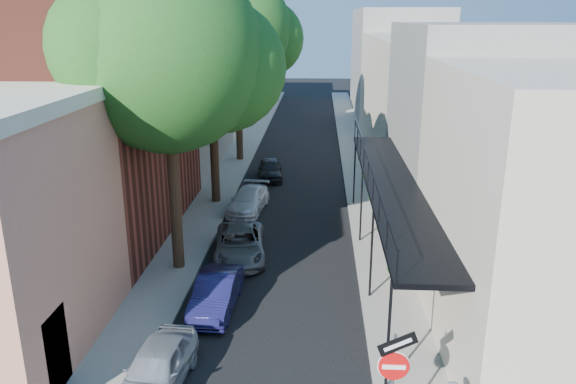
# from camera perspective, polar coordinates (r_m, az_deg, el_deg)

# --- Properties ---
(road_surface) EXTENTS (6.00, 64.00, 0.01)m
(road_surface) POSITION_cam_1_polar(r_m,az_deg,el_deg) (40.52, 1.04, 4.19)
(road_surface) COLOR black
(road_surface) RESTS_ON ground
(sidewalk_left) EXTENTS (2.00, 64.00, 0.12)m
(sidewalk_left) POSITION_cam_1_polar(r_m,az_deg,el_deg) (40.85, -4.59, 4.32)
(sidewalk_left) COLOR gray
(sidewalk_left) RESTS_ON ground
(sidewalk_right) EXTENTS (2.00, 64.00, 0.12)m
(sidewalk_right) POSITION_cam_1_polar(r_m,az_deg,el_deg) (40.56, 6.71, 4.16)
(sidewalk_right) COLOR gray
(sidewalk_right) RESTS_ON ground
(buildings_left) EXTENTS (10.10, 59.10, 12.00)m
(buildings_left) POSITION_cam_1_polar(r_m,az_deg,el_deg) (39.91, -12.70, 10.76)
(buildings_left) COLOR tan
(buildings_left) RESTS_ON ground
(buildings_right) EXTENTS (9.80, 55.00, 10.00)m
(buildings_right) POSITION_cam_1_polar(r_m,az_deg,el_deg) (39.92, 14.26, 9.91)
(buildings_right) COLOR #C0B39E
(buildings_right) RESTS_ON ground
(sign_post) EXTENTS (0.89, 0.17, 2.99)m
(sign_post) POSITION_cam_1_polar(r_m,az_deg,el_deg) (12.77, 10.70, -17.40)
(sign_post) COLOR #595B60
(sign_post) RESTS_ON ground
(oak_near) EXTENTS (7.48, 6.80, 11.42)m
(oak_near) POSITION_cam_1_polar(r_m,az_deg,el_deg) (20.31, -10.88, 13.20)
(oak_near) COLOR #332014
(oak_near) RESTS_ON ground
(oak_mid) EXTENTS (6.60, 6.00, 10.20)m
(oak_mid) POSITION_cam_1_polar(r_m,az_deg,el_deg) (28.16, -6.98, 12.78)
(oak_mid) COLOR #332014
(oak_mid) RESTS_ON ground
(oak_far) EXTENTS (7.70, 7.00, 11.90)m
(oak_far) POSITION_cam_1_polar(r_m,az_deg,el_deg) (37.02, -4.46, 15.79)
(oak_far) COLOR #332014
(oak_far) RESTS_ON ground
(parked_car_a) EXTENTS (1.70, 3.65, 1.21)m
(parked_car_a) POSITION_cam_1_polar(r_m,az_deg,el_deg) (15.52, -13.19, -17.01)
(parked_car_a) COLOR #90969F
(parked_car_a) RESTS_ON ground
(parked_car_b) EXTENTS (1.38, 3.62, 1.18)m
(parked_car_b) POSITION_cam_1_polar(r_m,az_deg,el_deg) (18.85, -7.31, -10.14)
(parked_car_b) COLOR #161542
(parked_car_b) RESTS_ON ground
(parked_car_c) EXTENTS (2.43, 4.42, 1.17)m
(parked_car_c) POSITION_cam_1_polar(r_m,az_deg,el_deg) (22.57, -4.90, -5.27)
(parked_car_c) COLOR slate
(parked_car_c) RESTS_ON ground
(parked_car_d) EXTENTS (2.03, 4.03, 1.12)m
(parked_car_d) POSITION_cam_1_polar(r_m,az_deg,el_deg) (27.89, -4.05, -0.83)
(parked_car_d) COLOR white
(parked_car_d) RESTS_ON ground
(parked_car_e) EXTENTS (1.75, 3.60, 1.18)m
(parked_car_e) POSITION_cam_1_polar(r_m,az_deg,el_deg) (33.40, -1.84, 2.35)
(parked_car_e) COLOR black
(parked_car_e) RESTS_ON ground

